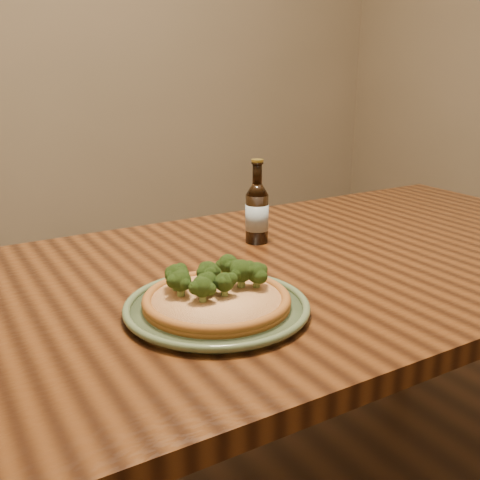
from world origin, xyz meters
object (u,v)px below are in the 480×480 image
pizza (216,296)px  beer_bottle (257,212)px  table (325,292)px  plate (217,307)px

pizza → beer_bottle: 0.41m
table → pizza: 0.41m
table → plate: size_ratio=4.84×
pizza → table: bearing=21.1°
beer_bottle → plate: bearing=-129.9°
plate → pizza: pizza is taller
plate → pizza: (0.00, 0.01, 0.02)m
table → pizza: bearing=-158.9°
plate → beer_bottle: bearing=47.9°
table → beer_bottle: bearing=118.0°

